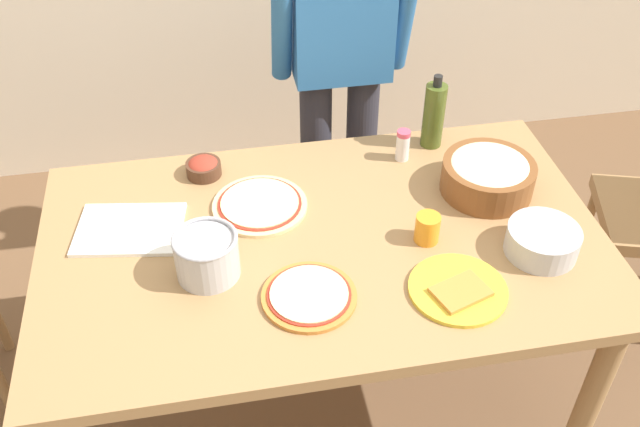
# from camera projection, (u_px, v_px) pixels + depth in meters

# --- Properties ---
(ground) EXTENTS (8.00, 8.00, 0.00)m
(ground) POSITION_uv_depth(u_px,v_px,m) (323.00, 397.00, 2.50)
(ground) COLOR brown
(dining_table) EXTENTS (1.60, 0.96, 0.76)m
(dining_table) POSITION_uv_depth(u_px,v_px,m) (323.00, 261.00, 2.07)
(dining_table) COLOR #A37A4C
(dining_table) RESTS_ON ground
(person_cook) EXTENTS (0.49, 0.25, 1.62)m
(person_cook) POSITION_uv_depth(u_px,v_px,m) (341.00, 51.00, 2.49)
(person_cook) COLOR #2D2D38
(person_cook) RESTS_ON ground
(pizza_raw_on_board) EXTENTS (0.28, 0.28, 0.02)m
(pizza_raw_on_board) POSITION_uv_depth(u_px,v_px,m) (260.00, 205.00, 2.11)
(pizza_raw_on_board) COLOR beige
(pizza_raw_on_board) RESTS_ON dining_table
(pizza_cooked_on_tray) EXTENTS (0.25, 0.25, 0.02)m
(pizza_cooked_on_tray) POSITION_uv_depth(u_px,v_px,m) (309.00, 296.00, 1.83)
(pizza_cooked_on_tray) COLOR #C67A33
(pizza_cooked_on_tray) RESTS_ON dining_table
(plate_with_slice) EXTENTS (0.26, 0.26, 0.02)m
(plate_with_slice) POSITION_uv_depth(u_px,v_px,m) (458.00, 290.00, 1.85)
(plate_with_slice) COLOR gold
(plate_with_slice) RESTS_ON dining_table
(popcorn_bowl) EXTENTS (0.28, 0.28, 0.11)m
(popcorn_bowl) POSITION_uv_depth(u_px,v_px,m) (488.00, 174.00, 2.14)
(popcorn_bowl) COLOR brown
(popcorn_bowl) RESTS_ON dining_table
(mixing_bowl_steel) EXTENTS (0.20, 0.20, 0.08)m
(mixing_bowl_steel) POSITION_uv_depth(u_px,v_px,m) (542.00, 241.00, 1.94)
(mixing_bowl_steel) COLOR #B7B7BC
(mixing_bowl_steel) RESTS_ON dining_table
(small_sauce_bowl) EXTENTS (0.11, 0.11, 0.06)m
(small_sauce_bowl) POSITION_uv_depth(u_px,v_px,m) (203.00, 167.00, 2.22)
(small_sauce_bowl) COLOR #4C2D1E
(small_sauce_bowl) RESTS_ON dining_table
(olive_oil_bottle) EXTENTS (0.07, 0.07, 0.26)m
(olive_oil_bottle) POSITION_uv_depth(u_px,v_px,m) (434.00, 115.00, 2.30)
(olive_oil_bottle) COLOR #47561E
(olive_oil_bottle) RESTS_ON dining_table
(steel_pot) EXTENTS (0.17, 0.17, 0.13)m
(steel_pot) POSITION_uv_depth(u_px,v_px,m) (207.00, 255.00, 1.86)
(steel_pot) COLOR #B7B7BC
(steel_pot) RESTS_ON dining_table
(cup_orange) EXTENTS (0.07, 0.07, 0.08)m
(cup_orange) POSITION_uv_depth(u_px,v_px,m) (427.00, 228.00, 1.98)
(cup_orange) COLOR orange
(cup_orange) RESTS_ON dining_table
(salt_shaker) EXTENTS (0.04, 0.04, 0.11)m
(salt_shaker) POSITION_uv_depth(u_px,v_px,m) (403.00, 145.00, 2.27)
(salt_shaker) COLOR white
(salt_shaker) RESTS_ON dining_table
(cutting_board_white) EXTENTS (0.33, 0.26, 0.01)m
(cutting_board_white) POSITION_uv_depth(u_px,v_px,m) (130.00, 229.00, 2.03)
(cutting_board_white) COLOR white
(cutting_board_white) RESTS_ON dining_table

